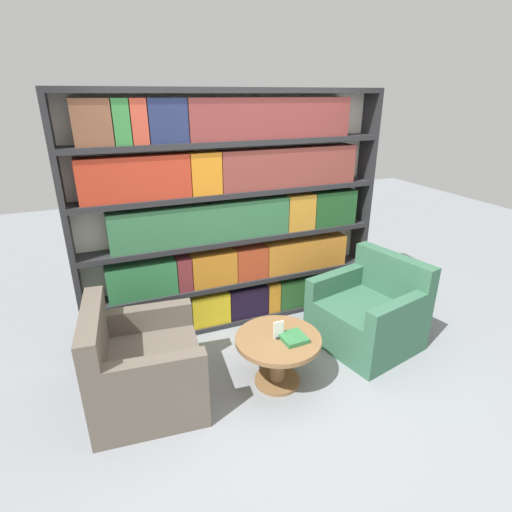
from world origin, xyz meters
The scene contains 7 objects.
ground_plane centered at (0.00, 0.00, 0.00)m, with size 14.00×14.00×0.00m, color gray.
bookshelf centered at (0.02, 1.29, 1.19)m, with size 3.09×0.30×2.36m.
armchair_left centered at (-1.12, 0.38, 0.30)m, with size 0.92×0.95×0.86m.
armchair_right centered at (1.05, 0.38, 0.30)m, with size 1.00×1.03×0.86m.
coffee_table centered at (-0.03, 0.17, 0.32)m, with size 0.71×0.71×0.45m.
table_sign centered at (-0.03, 0.17, 0.51)m, with size 0.09×0.06×0.15m.
stray_book centered at (0.07, 0.09, 0.47)m, with size 0.20×0.21×0.04m.
Camera 1 is at (-1.27, -2.33, 2.31)m, focal length 28.00 mm.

